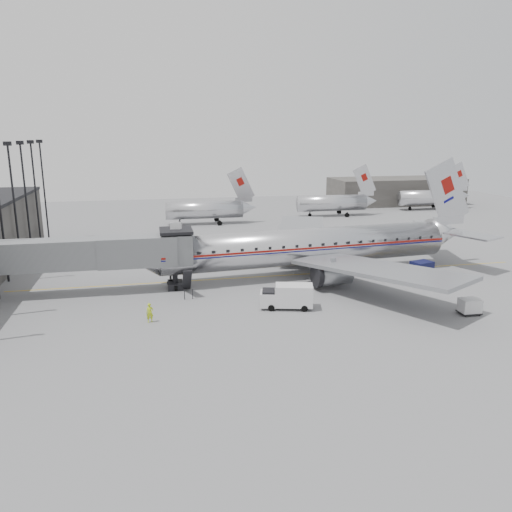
# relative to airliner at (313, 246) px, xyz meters

# --- Properties ---
(ground) EXTENTS (160.00, 160.00, 0.00)m
(ground) POSITION_rel_airliner_xyz_m (-6.84, -5.79, -3.38)
(ground) COLOR slate
(ground) RESTS_ON ground
(hangar) EXTENTS (30.00, 12.00, 6.00)m
(hangar) POSITION_rel_airliner_xyz_m (38.16, 54.21, -0.38)
(hangar) COLOR #393734
(hangar) RESTS_ON ground
(apron_line) EXTENTS (60.00, 0.15, 0.01)m
(apron_line) POSITION_rel_airliner_xyz_m (-3.84, 0.21, -3.38)
(apron_line) COLOR gold
(apron_line) RESTS_ON ground
(jet_bridge) EXTENTS (21.00, 6.20, 7.10)m
(jet_bridge) POSITION_rel_airliner_xyz_m (-23.51, -2.12, 0.80)
(jet_bridge) COLOR #5C5E61
(jet_bridge) RESTS_ON ground
(floodlight_masts) EXTENTS (0.90, 42.25, 15.25)m
(floodlight_masts) POSITION_rel_airliner_xyz_m (-34.34, 7.21, 4.98)
(floodlight_masts) COLOR black
(floodlight_masts) RESTS_ON ground
(distant_aircraft_near) EXTENTS (16.39, 3.20, 10.26)m
(distant_aircraft_near) POSITION_rel_airliner_xyz_m (-8.64, 36.21, -0.65)
(distant_aircraft_near) COLOR silver
(distant_aircraft_near) RESTS_ON ground
(distant_aircraft_mid) EXTENTS (16.39, 3.20, 10.26)m
(distant_aircraft_mid) POSITION_rel_airliner_xyz_m (17.36, 40.21, -0.65)
(distant_aircraft_mid) COLOR silver
(distant_aircraft_mid) RESTS_ON ground
(distant_aircraft_far) EXTENTS (16.39, 3.20, 10.26)m
(distant_aircraft_far) POSITION_rel_airliner_xyz_m (41.36, 44.21, -0.65)
(distant_aircraft_far) COLOR silver
(distant_aircraft_far) RESTS_ON ground
(airliner) EXTENTS (42.50, 39.23, 13.44)m
(airliner) POSITION_rel_airliner_xyz_m (0.00, 0.00, 0.00)
(airliner) COLOR silver
(airliner) RESTS_ON ground
(service_van) EXTENTS (5.24, 3.07, 2.32)m
(service_van) POSITION_rel_airliner_xyz_m (-6.10, -10.80, -2.16)
(service_van) COLOR silver
(service_van) RESTS_ON ground
(baggage_cart_navy) EXTENTS (2.79, 2.41, 1.87)m
(baggage_cart_navy) POSITION_rel_airliner_xyz_m (11.88, -3.79, -2.39)
(baggage_cart_navy) COLOR #0D0F35
(baggage_cart_navy) RESTS_ON ground
(baggage_cart_white) EXTENTS (1.92, 1.49, 1.46)m
(baggage_cart_white) POSITION_rel_airliner_xyz_m (9.85, -15.79, -2.60)
(baggage_cart_white) COLOR silver
(baggage_cart_white) RESTS_ON ground
(ramp_worker) EXTENTS (0.68, 0.49, 1.73)m
(ramp_worker) POSITION_rel_airliner_xyz_m (-18.84, -11.79, -2.51)
(ramp_worker) COLOR #B1CF18
(ramp_worker) RESTS_ON ground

